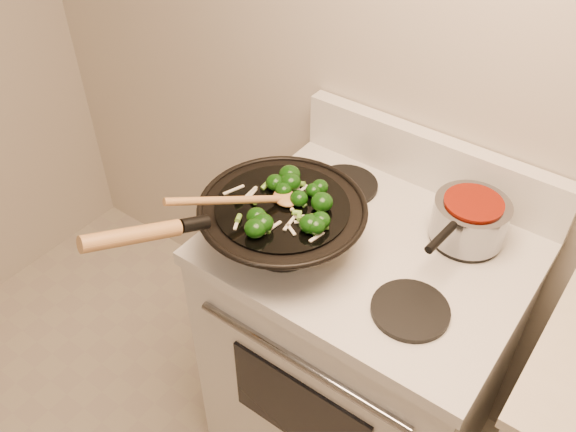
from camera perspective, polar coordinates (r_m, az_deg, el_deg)
The scene contains 5 objects.
stove at distance 1.91m, azimuth 6.84°, elevation -12.20°, with size 0.78×0.67×1.08m.
wok at distance 1.49m, azimuth -0.69°, elevation -0.68°, with size 0.41×0.66×0.27m.
stirfry at distance 1.43m, azimuth 0.38°, elevation 1.22°, with size 0.28×0.26×0.05m.
wooden_spoon at distance 1.41m, azimuth -3.33°, elevation 1.58°, with size 0.18×0.31×0.12m.
saucepan at distance 1.58m, azimuth 16.61°, elevation -0.28°, with size 0.19×0.30×0.11m.
Camera 1 is at (0.34, 0.14, 2.00)m, focal length 38.00 mm.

